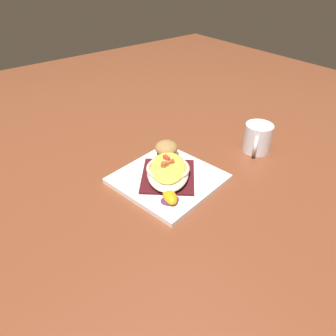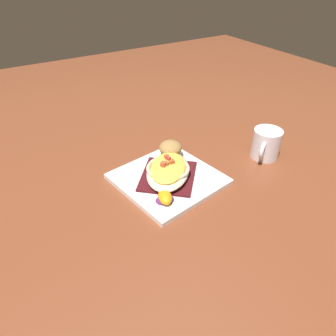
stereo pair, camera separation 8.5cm
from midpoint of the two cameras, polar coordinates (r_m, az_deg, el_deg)
The scene contains 7 objects.
ground_plane at distance 0.87m, azimuth 2.78°, elevation -2.47°, with size 2.60×2.60×0.00m, color brown.
square_plate at distance 0.87m, azimuth 2.79°, elevation -2.10°, with size 0.25×0.25×0.01m, color white.
folded_napkin at distance 0.86m, azimuth 2.81°, elevation -1.56°, with size 0.16×0.14×0.01m, color #451116.
gratin_dish at distance 0.85m, azimuth 2.85°, elevation -0.38°, with size 0.21×0.21×0.05m.
muffin at distance 0.93m, azimuth 3.06°, elevation 3.29°, with size 0.07×0.07×0.05m.
orange_garnish at distance 0.78m, azimuth 2.57°, elevation -5.48°, with size 0.06×0.06×0.03m.
coffee_mug at distance 1.01m, azimuth 19.69°, elevation 3.90°, with size 0.11×0.09×0.09m.
Camera 2 is at (0.36, 0.59, 0.53)m, focal length 33.51 mm.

